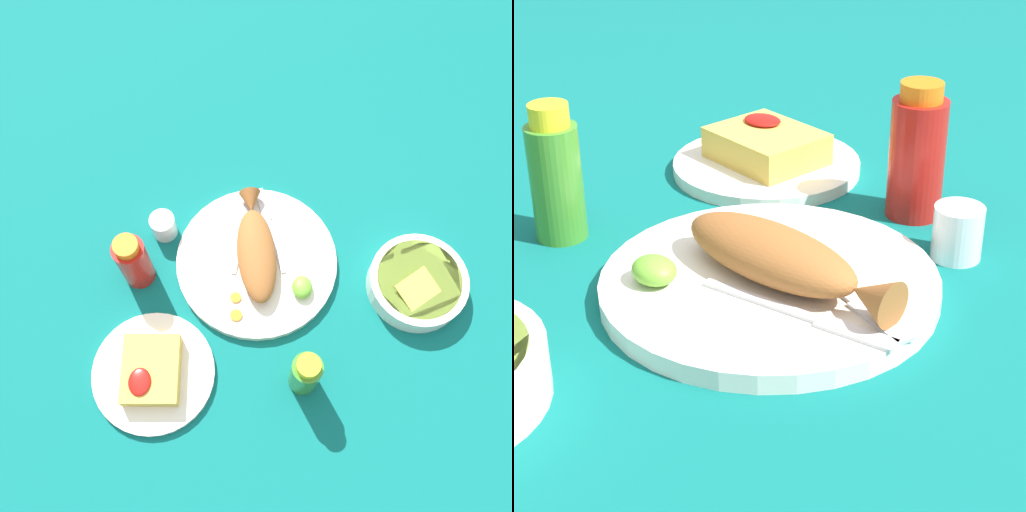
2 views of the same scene
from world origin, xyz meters
The scene contains 14 objects.
ground_plane centered at (0.00, 0.00, 0.00)m, with size 4.00×4.00×0.00m, color #0C605B.
main_plate centered at (0.00, 0.00, 0.01)m, with size 0.31×0.31×0.02m, color white.
fried_fish centered at (-0.01, 0.00, 0.04)m, with size 0.23×0.09×0.05m.
fork_near centered at (-0.07, -0.02, 0.02)m, with size 0.18×0.05×0.00m.
fork_far centered at (-0.08, 0.02, 0.02)m, with size 0.18×0.06×0.00m.
carrot_slice_near centered at (0.08, -0.04, 0.02)m, with size 0.02×0.02×0.00m, color orange.
carrot_slice_mid centered at (0.11, -0.04, 0.02)m, with size 0.02×0.02×0.00m, color orange.
lime_wedge_main centered at (0.06, 0.08, 0.03)m, with size 0.04×0.04×0.02m, color #6BB233.
hot_sauce_bottle_red centered at (0.02, -0.22, 0.07)m, with size 0.06×0.06×0.14m.
hot_sauce_bottle_green centered at (0.22, 0.08, 0.07)m, with size 0.05×0.05×0.14m.
salt_cup centered at (-0.07, -0.18, 0.02)m, with size 0.05×0.05×0.05m.
side_plate_fries centered at (0.21, -0.18, 0.01)m, with size 0.22×0.22×0.01m, color white.
fries_pile centered at (0.21, -0.18, 0.03)m, with size 0.12×0.10×0.04m.
guacamole_bowl centered at (0.05, 0.30, 0.03)m, with size 0.18×0.18×0.06m.
Camera 1 is at (0.40, 0.00, 1.02)m, focal length 40.00 mm.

